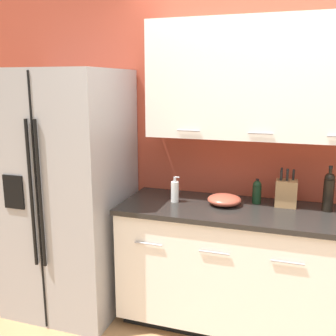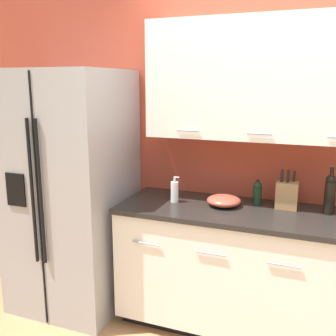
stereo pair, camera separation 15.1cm
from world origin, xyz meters
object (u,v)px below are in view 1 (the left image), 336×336
knife_block (286,193)px  oil_bottle (257,191)px  mixing_bowl (224,200)px  refrigerator (69,192)px  wine_bottle (329,191)px  soap_dispenser (175,191)px

knife_block → oil_bottle: bearing=177.0°
mixing_bowl → refrigerator: bearing=-174.5°
refrigerator → knife_block: 1.64m
oil_bottle → knife_block: bearing=-3.0°
refrigerator → wine_bottle: 1.91m
oil_bottle → mixing_bowl: bearing=-151.1°
soap_dispenser → oil_bottle: bearing=15.1°
knife_block → oil_bottle: (-0.20, 0.01, -0.01)m
wine_bottle → oil_bottle: 0.48m
mixing_bowl → wine_bottle: bearing=6.9°
wine_bottle → soap_dispenser: (-1.05, -0.12, -0.06)m
wine_bottle → knife_block: bearing=175.1°
soap_dispenser → mixing_bowl: size_ratio=0.80×
knife_block → mixing_bowl: 0.44m
refrigerator → mixing_bowl: (1.20, 0.11, 0.02)m
mixing_bowl → knife_block: bearing=14.4°
wine_bottle → refrigerator: bearing=-174.0°
refrigerator → soap_dispenser: 0.85m
knife_block → soap_dispenser: bearing=-169.5°
oil_bottle → wine_bottle: bearing=-4.1°
wine_bottle → oil_bottle: (-0.48, 0.03, -0.05)m
refrigerator → mixing_bowl: 1.21m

